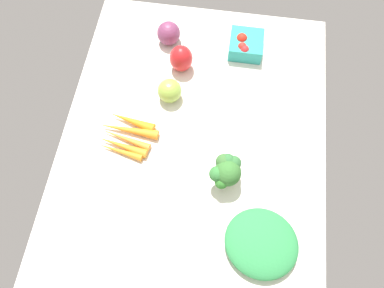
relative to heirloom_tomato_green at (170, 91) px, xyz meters
The scene contains 8 objects.
tablecloth 18.47cm from the heirloom_tomato_green, 149.90° to the right, with size 104.00×76.00×2.00cm, color silver.
heirloom_tomato_green is the anchor object (origin of this frame).
leafy_greens_clump 50.25cm from the heirloom_tomato_green, 143.13° to the right, with size 17.72×18.77×5.06cm, color #2C8143.
carrot_bunch 18.21cm from the heirloom_tomato_green, 145.67° to the left, with size 15.07×17.85×2.99cm.
berry_basket 29.50cm from the heirloom_tomato_green, 45.15° to the right, with size 10.46×10.46×6.56cm.
red_onion_near_basket 21.47cm from the heirloom_tomato_green, 10.39° to the left, with size 7.45×7.45×7.45cm, color #763457.
bell_pepper_red 11.49cm from the heirloom_tomato_green, ahead, with size 7.09×7.09×9.13cm, color red.
broccoli_head 30.66cm from the heirloom_tomato_green, 141.06° to the right, with size 9.16×8.38×10.07cm.
Camera 1 is at (-42.29, -6.10, 99.68)cm, focal length 34.78 mm.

